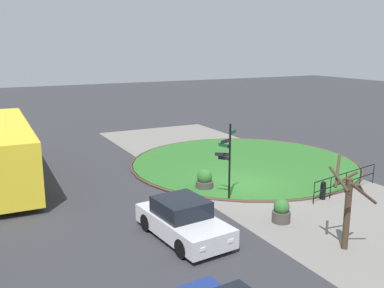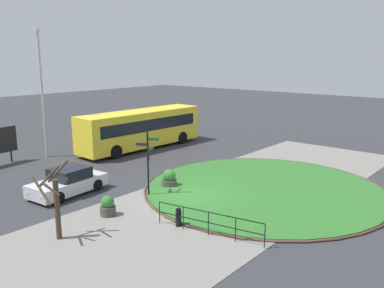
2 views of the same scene
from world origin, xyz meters
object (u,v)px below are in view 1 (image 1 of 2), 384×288
(signpost_directional, at_px, (228,157))
(bollard_foreground, at_px, (323,190))
(planter_kerbside, at_px, (205,180))
(car_far_lane, at_px, (183,220))
(planter_near_signpost, at_px, (281,212))
(street_tree_bare, at_px, (348,205))
(bus_yellow, at_px, (3,151))

(signpost_directional, distance_m, bollard_foreground, 4.51)
(bollard_foreground, xyz_separation_m, planter_kerbside, (3.63, 3.99, 0.01))
(signpost_directional, relative_size, car_far_lane, 0.83)
(signpost_directional, bearing_deg, car_far_lane, 126.46)
(planter_near_signpost, relative_size, planter_kerbside, 0.95)
(bollard_foreground, distance_m, planter_near_signpost, 3.47)
(street_tree_bare, bearing_deg, planter_kerbside, 8.63)
(signpost_directional, xyz_separation_m, bollard_foreground, (-1.89, -3.79, -1.55))
(bus_yellow, height_order, car_far_lane, bus_yellow)
(signpost_directional, relative_size, planter_kerbside, 3.46)
(planter_near_signpost, height_order, planter_kerbside, planter_kerbside)
(bus_yellow, height_order, planter_kerbside, bus_yellow)
(bus_yellow, xyz_separation_m, street_tree_bare, (-13.22, -9.45, -0.02))
(car_far_lane, bearing_deg, planter_near_signpost, 76.78)
(bus_yellow, height_order, street_tree_bare, street_tree_bare)
(planter_near_signpost, xyz_separation_m, planter_kerbside, (4.82, 0.72, 0.02))
(signpost_directional, xyz_separation_m, planter_near_signpost, (-3.07, -0.53, -1.56))
(bus_yellow, bearing_deg, signpost_directional, -129.30)
(street_tree_bare, bearing_deg, bollard_foreground, -35.39)
(bollard_foreground, relative_size, car_far_lane, 0.20)
(signpost_directional, xyz_separation_m, street_tree_bare, (-5.88, -0.96, -0.40))
(signpost_directional, relative_size, street_tree_bare, 1.10)
(planter_near_signpost, distance_m, street_tree_bare, 3.06)
(bollard_foreground, distance_m, bus_yellow, 15.41)
(car_far_lane, height_order, street_tree_bare, street_tree_bare)
(bollard_foreground, bearing_deg, street_tree_bare, 144.61)
(signpost_directional, distance_m, car_far_lane, 4.48)
(planter_kerbside, bearing_deg, bus_yellow, 55.95)
(bus_yellow, distance_m, street_tree_bare, 16.25)
(bollard_foreground, bearing_deg, planter_near_signpost, 109.95)
(bollard_foreground, distance_m, car_far_lane, 7.26)
(bus_yellow, bearing_deg, car_far_lane, -151.35)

